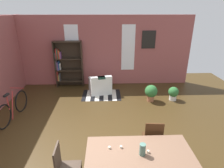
{
  "coord_description": "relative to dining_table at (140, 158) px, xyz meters",
  "views": [
    {
      "loc": [
        0.2,
        -3.38,
        3.11
      ],
      "look_at": [
        0.38,
        1.67,
        1.07
      ],
      "focal_mm": 30.09,
      "sensor_mm": 36.0,
      "label": 1
    }
  ],
  "objects": [
    {
      "name": "striped_rug",
      "position": [
        -0.75,
        4.03,
        -0.67
      ],
      "size": [
        1.46,
        1.03,
        0.01
      ],
      "color": "black",
      "rests_on": "ground"
    },
    {
      "name": "bicycle_second",
      "position": [
        -3.37,
        2.5,
        -0.32
      ],
      "size": [
        0.44,
        1.65,
        0.9
      ],
      "color": "black",
      "rests_on": "ground"
    },
    {
      "name": "window_pane_1",
      "position": [
        0.37,
        5.2,
        0.92
      ],
      "size": [
        0.55,
        0.02,
        1.88
      ],
      "primitive_type": "cube",
      "color": "white"
    },
    {
      "name": "framed_picture",
      "position": [
        1.2,
        5.2,
        1.25
      ],
      "size": [
        0.56,
        0.03,
        0.72
      ],
      "primitive_type": "cube",
      "color": "black"
    },
    {
      "name": "dining_table",
      "position": [
        0.0,
        0.0,
        0.0
      ],
      "size": [
        1.9,
        1.04,
        0.75
      ],
      "color": "brown",
      "rests_on": "ground"
    },
    {
      "name": "vase_on_table",
      "position": [
        0.04,
        0.0,
        0.19
      ],
      "size": [
        0.11,
        0.11,
        0.22
      ],
      "primitive_type": "cylinder",
      "color": "#4C7266",
      "rests_on": "dining_table"
    },
    {
      "name": "back_wall_brick",
      "position": [
        -0.78,
        5.27,
        0.77
      ],
      "size": [
        7.57,
        0.12,
        2.89
      ],
      "primitive_type": "cube",
      "color": "#9F514F",
      "rests_on": "ground"
    },
    {
      "name": "armchair_white",
      "position": [
        -0.8,
        4.32,
        -0.4
      ],
      "size": [
        0.95,
        0.95,
        0.75
      ],
      "color": "silver",
      "rests_on": "ground"
    },
    {
      "name": "potted_plant_by_shelf",
      "position": [
        1.03,
        3.48,
        -0.33
      ],
      "size": [
        0.44,
        0.44,
        0.6
      ],
      "color": "#9E6042",
      "rests_on": "ground"
    },
    {
      "name": "ground_plane",
      "position": [
        -0.78,
        0.84,
        -0.67
      ],
      "size": [
        11.38,
        11.38,
        0.0
      ],
      "primitive_type": "plane",
      "color": "#3D2C15"
    },
    {
      "name": "tealight_candle_0",
      "position": [
        -0.32,
        0.18,
        0.1
      ],
      "size": [
        0.04,
        0.04,
        0.04
      ],
      "primitive_type": "cylinder",
      "color": "silver",
      "rests_on": "dining_table"
    },
    {
      "name": "tealight_candle_1",
      "position": [
        0.15,
        0.04,
        0.1
      ],
      "size": [
        0.04,
        0.04,
        0.05
      ],
      "primitive_type": "cylinder",
      "color": "silver",
      "rests_on": "dining_table"
    },
    {
      "name": "bookshelf_tall",
      "position": [
        -2.18,
        5.04,
        0.31
      ],
      "size": [
        1.14,
        0.29,
        1.91
      ],
      "color": "#2D2319",
      "rests_on": "ground"
    },
    {
      "name": "dining_chair_head_left",
      "position": [
        -1.32,
        -0.0,
        -0.16
      ],
      "size": [
        0.41,
        0.41,
        0.95
      ],
      "color": "#443429",
      "rests_on": "ground"
    },
    {
      "name": "potted_plant_corner",
      "position": [
        1.86,
        3.53,
        -0.4
      ],
      "size": [
        0.37,
        0.37,
        0.5
      ],
      "color": "silver",
      "rests_on": "ground"
    },
    {
      "name": "tealight_candle_2",
      "position": [
        -0.53,
        0.17,
        0.1
      ],
      "size": [
        0.04,
        0.04,
        0.04
      ],
      "primitive_type": "cylinder",
      "color": "silver",
      "rests_on": "dining_table"
    },
    {
      "name": "window_pane_0",
      "position": [
        -1.93,
        5.2,
        0.92
      ],
      "size": [
        0.55,
        0.02,
        1.88
      ],
      "primitive_type": "cube",
      "color": "white"
    },
    {
      "name": "dining_chair_far_right",
      "position": [
        0.42,
        0.75,
        -0.16
      ],
      "size": [
        0.44,
        0.44,
        0.95
      ],
      "color": "#3E2412",
      "rests_on": "ground"
    }
  ]
}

